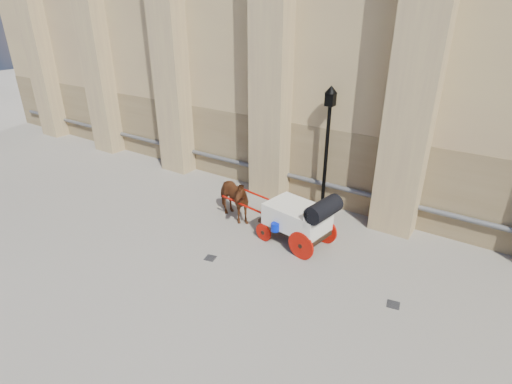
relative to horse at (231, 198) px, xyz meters
The scene contains 6 objects.
ground 1.70m from the horse, 46.83° to the right, with size 90.00×90.00×0.00m, color #6C6559.
horse is the anchor object (origin of this frame).
carriage 2.84m from the horse, ahead, with size 4.35×1.79×1.85m.
street_lamp 3.82m from the horse, 46.15° to the left, with size 0.43×0.43×4.62m.
drain_grate_near 2.68m from the horse, 68.25° to the right, with size 0.32×0.32×0.01m, color black.
drain_grate_far 6.43m from the horse, 12.29° to the right, with size 0.32×0.32×0.01m, color black.
Camera 1 is at (6.75, -8.98, 7.04)m, focal length 28.00 mm.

